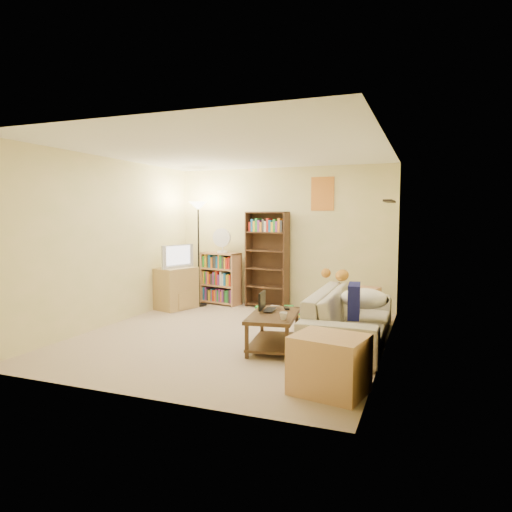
% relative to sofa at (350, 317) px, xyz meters
% --- Properties ---
extents(room, '(4.50, 4.54, 2.52)m').
position_rel_sofa_xyz_m(room, '(-1.55, -0.25, 1.29)').
color(room, '#BEA58E').
rests_on(room, ground).
extents(sofa, '(2.33, 0.99, 0.67)m').
position_rel_sofa_xyz_m(sofa, '(0.00, 0.00, 0.00)').
color(sofa, '#B9AB9A').
rests_on(sofa, ground).
extents(navy_pillow, '(0.18, 0.45, 0.40)m').
position_rel_sofa_xyz_m(navy_pillow, '(0.12, -0.49, 0.31)').
color(navy_pillow, '#11134E').
rests_on(navy_pillow, sofa).
extents(cream_blanket, '(0.62, 0.44, 0.26)m').
position_rel_sofa_xyz_m(cream_blanket, '(0.16, 0.06, 0.24)').
color(cream_blanket, white).
rests_on(cream_blanket, sofa).
extents(tabby_cat, '(0.53, 0.20, 0.18)m').
position_rel_sofa_xyz_m(tabby_cat, '(-0.31, 0.88, 0.43)').
color(tabby_cat, '#C27C29').
rests_on(tabby_cat, sofa).
extents(coffee_table, '(0.69, 1.06, 0.44)m').
position_rel_sofa_xyz_m(coffee_table, '(-0.83, -0.64, -0.05)').
color(coffee_table, '#452E1A').
rests_on(coffee_table, ground).
extents(laptop, '(0.35, 0.28, 0.02)m').
position_rel_sofa_xyz_m(laptop, '(-0.88, -0.50, 0.12)').
color(laptop, black).
rests_on(laptop, coffee_table).
extents(laptop_screen, '(0.06, 0.33, 0.22)m').
position_rel_sofa_xyz_m(laptop_screen, '(-1.03, -0.52, 0.24)').
color(laptop_screen, white).
rests_on(laptop_screen, laptop).
extents(mug, '(0.14, 0.14, 0.09)m').
position_rel_sofa_xyz_m(mug, '(-0.62, -0.90, 0.15)').
color(mug, white).
rests_on(mug, coffee_table).
extents(tv_remote, '(0.13, 0.18, 0.02)m').
position_rel_sofa_xyz_m(tv_remote, '(-0.77, -0.30, 0.12)').
color(tv_remote, black).
rests_on(tv_remote, coffee_table).
extents(tv_stand, '(0.67, 0.79, 0.73)m').
position_rel_sofa_xyz_m(tv_stand, '(-3.25, 1.09, 0.03)').
color(tv_stand, tan).
rests_on(tv_stand, ground).
extents(television, '(0.76, 0.50, 0.41)m').
position_rel_sofa_xyz_m(television, '(-3.25, 1.09, 0.60)').
color(television, black).
rests_on(television, tv_stand).
extents(tall_bookshelf, '(0.79, 0.34, 1.71)m').
position_rel_sofa_xyz_m(tall_bookshelf, '(-1.78, 1.79, 0.57)').
color(tall_bookshelf, '#3E2718').
rests_on(tall_bookshelf, ground).
extents(short_bookshelf, '(0.79, 0.45, 0.96)m').
position_rel_sofa_xyz_m(short_bookshelf, '(-2.69, 1.76, 0.15)').
color(short_bookshelf, tan).
rests_on(short_bookshelf, ground).
extents(desk_fan, '(0.34, 0.19, 0.45)m').
position_rel_sofa_xyz_m(desk_fan, '(-2.63, 1.71, 0.86)').
color(desk_fan, white).
rests_on(desk_fan, short_bookshelf).
extents(floor_lamp, '(0.32, 0.32, 1.89)m').
position_rel_sofa_xyz_m(floor_lamp, '(-2.99, 1.47, 1.17)').
color(floor_lamp, black).
rests_on(floor_lamp, ground).
extents(side_table, '(0.57, 0.57, 0.54)m').
position_rel_sofa_xyz_m(side_table, '(-0.03, 1.18, -0.06)').
color(side_table, tan).
rests_on(side_table, ground).
extents(end_cabinet, '(0.74, 0.66, 0.54)m').
position_rel_sofa_xyz_m(end_cabinet, '(0.10, -1.78, -0.07)').
color(end_cabinet, tan).
rests_on(end_cabinet, ground).
extents(book_stacks, '(1.18, 0.26, 0.20)m').
position_rel_sofa_xyz_m(book_stacks, '(-1.13, 1.07, -0.25)').
color(book_stacks, red).
rests_on(book_stacks, ground).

